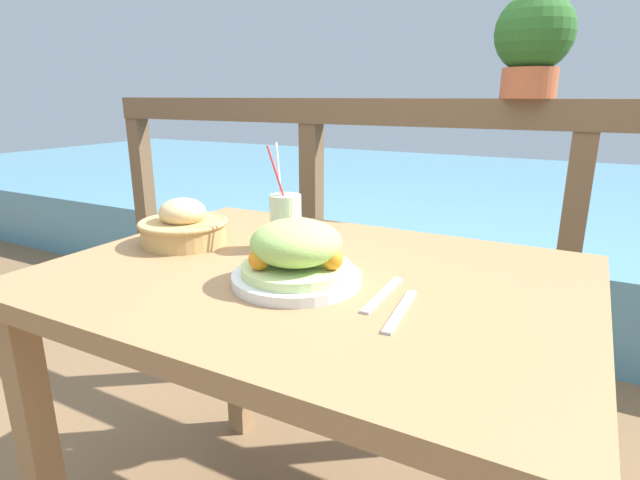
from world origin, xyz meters
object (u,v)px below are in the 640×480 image
bread_basket (184,226)px  potted_plant (533,41)px  salad_plate (296,256)px  drink_glass (286,222)px

bread_basket → potted_plant: 1.12m
salad_plate → drink_glass: size_ratio=1.01×
salad_plate → drink_glass: bearing=127.3°
drink_glass → potted_plant: (0.41, 0.71, 0.43)m
drink_glass → bread_basket: (-0.24, -0.08, -0.02)m
bread_basket → potted_plant: potted_plant is taller
salad_plate → potted_plant: potted_plant is taller
salad_plate → bread_basket: (-0.38, 0.10, -0.01)m
potted_plant → bread_basket: bearing=-129.8°
salad_plate → bread_basket: bearing=165.4°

